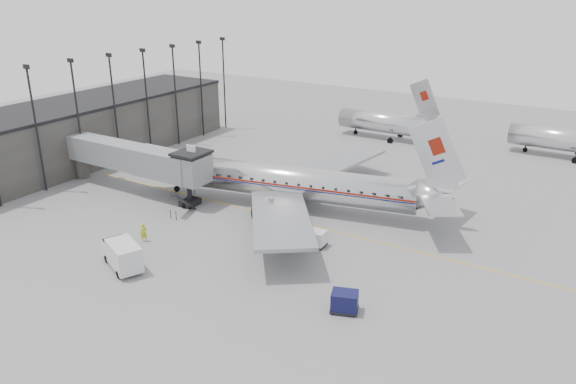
% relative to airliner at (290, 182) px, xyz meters
% --- Properties ---
extents(ground, '(160.00, 160.00, 0.00)m').
position_rel_airliner_xyz_m(ground, '(-0.73, -9.15, -2.97)').
color(ground, slate).
rests_on(ground, ground).
extents(terminal, '(12.00, 46.00, 8.00)m').
position_rel_airliner_xyz_m(terminal, '(-34.73, 0.85, 1.03)').
color(terminal, '#383533').
rests_on(terminal, ground).
extents(apron_line, '(60.00, 0.15, 0.01)m').
position_rel_airliner_xyz_m(apron_line, '(2.27, -3.15, -2.97)').
color(apron_line, gold).
rests_on(apron_line, ground).
extents(jet_bridge, '(21.00, 6.20, 7.10)m').
position_rel_airliner_xyz_m(jet_bridge, '(-17.39, -5.49, 1.21)').
color(jet_bridge, slate).
rests_on(jet_bridge, ground).
extents(floodlight_masts, '(0.90, 42.25, 15.25)m').
position_rel_airliner_xyz_m(floodlight_masts, '(-28.23, 3.85, 5.39)').
color(floodlight_masts, black).
rests_on(floodlight_masts, ground).
extents(distant_aircraft_near, '(16.39, 3.20, 10.26)m').
position_rel_airliner_xyz_m(distant_aircraft_near, '(-2.52, 32.85, -0.24)').
color(distant_aircraft_near, silver).
rests_on(distant_aircraft_near, ground).
extents(distant_aircraft_mid, '(16.39, 3.20, 10.26)m').
position_rel_airliner_xyz_m(distant_aircraft_mid, '(23.48, 36.85, -0.24)').
color(distant_aircraft_mid, silver).
rests_on(distant_aircraft_mid, ground).
extents(airliner, '(36.92, 33.87, 11.81)m').
position_rel_airliner_xyz_m(airliner, '(0.00, 0.00, 0.00)').
color(airliner, silver).
rests_on(airliner, ground).
extents(service_van, '(5.86, 4.20, 2.58)m').
position_rel_airliner_xyz_m(service_van, '(-5.47, -19.97, -1.62)').
color(service_van, silver).
rests_on(service_van, ground).
extents(baggage_cart_navy, '(2.58, 2.26, 1.69)m').
position_rel_airliner_xyz_m(baggage_cart_navy, '(14.76, -16.00, -2.07)').
color(baggage_cart_navy, '#0E0F38').
rests_on(baggage_cart_navy, ground).
extents(baggage_cart_white, '(2.07, 1.59, 1.61)m').
position_rel_airliner_xyz_m(baggage_cart_white, '(7.27, -7.15, -2.12)').
color(baggage_cart_white, silver).
rests_on(baggage_cart_white, ground).
extents(ramp_worker, '(0.83, 0.78, 1.91)m').
position_rel_airliner_xyz_m(ramp_worker, '(-7.63, -15.15, -2.02)').
color(ramp_worker, '#AFBA15').
rests_on(ramp_worker, ground).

